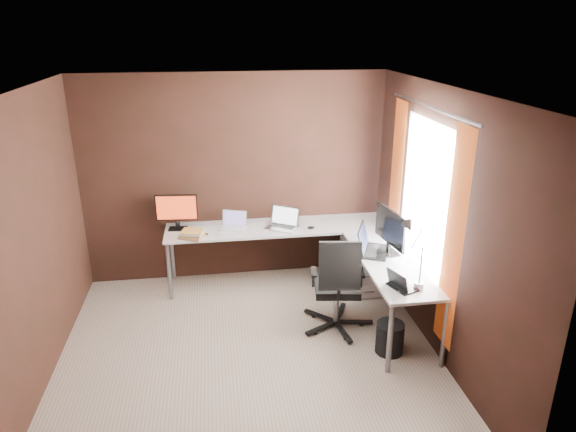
{
  "coord_description": "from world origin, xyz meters",
  "views": [
    {
      "loc": [
        -0.24,
        -4.15,
        3.0
      ],
      "look_at": [
        0.52,
        0.95,
        1.06
      ],
      "focal_mm": 32.0,
      "sensor_mm": 36.0,
      "label": 1
    }
  ],
  "objects_px": {
    "book_stack": "(192,234)",
    "drawer_pedestal": "(362,266)",
    "laptop_black_small": "(400,284)",
    "office_chair": "(337,302)",
    "laptop_black_big": "(369,246)",
    "monitor_left": "(177,210)",
    "laptop_white": "(234,225)",
    "wastebasket": "(390,338)",
    "laptop_silver": "(283,223)",
    "monitor_right": "(390,229)",
    "desk_lamp": "(413,246)"
  },
  "relations": [
    {
      "from": "drawer_pedestal",
      "to": "laptop_silver",
      "type": "bearing_deg",
      "value": 161.06
    },
    {
      "from": "laptop_black_small",
      "to": "wastebasket",
      "type": "xyz_separation_m",
      "value": [
        -0.03,
        0.07,
        -0.62
      ]
    },
    {
      "from": "laptop_silver",
      "to": "desk_lamp",
      "type": "height_order",
      "value": "desk_lamp"
    },
    {
      "from": "monitor_left",
      "to": "laptop_white",
      "type": "bearing_deg",
      "value": -1.27
    },
    {
      "from": "drawer_pedestal",
      "to": "laptop_white",
      "type": "bearing_deg",
      "value": 165.93
    },
    {
      "from": "office_chair",
      "to": "laptop_black_big",
      "type": "bearing_deg",
      "value": 41.73
    },
    {
      "from": "laptop_white",
      "to": "book_stack",
      "type": "height_order",
      "value": "laptop_white"
    },
    {
      "from": "laptop_white",
      "to": "office_chair",
      "type": "height_order",
      "value": "office_chair"
    },
    {
      "from": "monitor_left",
      "to": "office_chair",
      "type": "relative_size",
      "value": 0.46
    },
    {
      "from": "monitor_right",
      "to": "book_stack",
      "type": "xyz_separation_m",
      "value": [
        -2.05,
        0.73,
        -0.23
      ]
    },
    {
      "from": "monitor_right",
      "to": "wastebasket",
      "type": "distance_m",
      "value": 1.11
    },
    {
      "from": "laptop_black_big",
      "to": "laptop_black_small",
      "type": "height_order",
      "value": "laptop_black_big"
    },
    {
      "from": "monitor_left",
      "to": "desk_lamp",
      "type": "relative_size",
      "value": 0.75
    },
    {
      "from": "laptop_black_small",
      "to": "office_chair",
      "type": "relative_size",
      "value": 0.3
    },
    {
      "from": "monitor_left",
      "to": "wastebasket",
      "type": "xyz_separation_m",
      "value": [
        2.05,
        -1.71,
        -0.81
      ]
    },
    {
      "from": "laptop_black_big",
      "to": "laptop_white",
      "type": "bearing_deg",
      "value": 81.16
    },
    {
      "from": "drawer_pedestal",
      "to": "book_stack",
      "type": "relative_size",
      "value": 1.8
    },
    {
      "from": "laptop_black_small",
      "to": "office_chair",
      "type": "bearing_deg",
      "value": 17.42
    },
    {
      "from": "laptop_white",
      "to": "book_stack",
      "type": "bearing_deg",
      "value": -136.54
    },
    {
      "from": "monitor_left",
      "to": "desk_lamp",
      "type": "xyz_separation_m",
      "value": [
        2.18,
        -1.75,
        0.17
      ]
    },
    {
      "from": "laptop_white",
      "to": "laptop_black_big",
      "type": "height_order",
      "value": "laptop_black_big"
    },
    {
      "from": "drawer_pedestal",
      "to": "desk_lamp",
      "type": "xyz_separation_m",
      "value": [
        0.05,
        -1.31,
        0.84
      ]
    },
    {
      "from": "drawer_pedestal",
      "to": "laptop_white",
      "type": "distance_m",
      "value": 1.6
    },
    {
      "from": "laptop_white",
      "to": "wastebasket",
      "type": "relative_size",
      "value": 1.1
    },
    {
      "from": "drawer_pedestal",
      "to": "office_chair",
      "type": "xyz_separation_m",
      "value": [
        -0.49,
        -0.77,
        0.01
      ]
    },
    {
      "from": "monitor_left",
      "to": "book_stack",
      "type": "height_order",
      "value": "monitor_left"
    },
    {
      "from": "laptop_silver",
      "to": "laptop_white",
      "type": "bearing_deg",
      "value": -153.65
    },
    {
      "from": "office_chair",
      "to": "laptop_black_small",
      "type": "bearing_deg",
      "value": -42.84
    },
    {
      "from": "laptop_white",
      "to": "desk_lamp",
      "type": "xyz_separation_m",
      "value": [
        1.53,
        -1.68,
        0.36
      ]
    },
    {
      "from": "office_chair",
      "to": "desk_lamp",
      "type": "bearing_deg",
      "value": -35.63
    },
    {
      "from": "monitor_right",
      "to": "desk_lamp",
      "type": "distance_m",
      "value": 0.74
    },
    {
      "from": "monitor_left",
      "to": "laptop_black_small",
      "type": "distance_m",
      "value": 2.75
    },
    {
      "from": "monitor_right",
      "to": "drawer_pedestal",
      "type": "bearing_deg",
      "value": 0.73
    },
    {
      "from": "laptop_white",
      "to": "laptop_silver",
      "type": "distance_m",
      "value": 0.58
    },
    {
      "from": "drawer_pedestal",
      "to": "monitor_right",
      "type": "relative_size",
      "value": 1.02
    },
    {
      "from": "monitor_right",
      "to": "laptop_white",
      "type": "xyz_separation_m",
      "value": [
        -1.58,
        0.95,
        -0.23
      ]
    },
    {
      "from": "desk_lamp",
      "to": "laptop_white",
      "type": "bearing_deg",
      "value": 145.14
    },
    {
      "from": "laptop_white",
      "to": "laptop_black_big",
      "type": "distance_m",
      "value": 1.65
    },
    {
      "from": "laptop_white",
      "to": "office_chair",
      "type": "bearing_deg",
      "value": -30.69
    },
    {
      "from": "laptop_white",
      "to": "laptop_silver",
      "type": "bearing_deg",
      "value": 12.34
    },
    {
      "from": "wastebasket",
      "to": "laptop_black_small",
      "type": "bearing_deg",
      "value": -64.57
    },
    {
      "from": "wastebasket",
      "to": "laptop_silver",
      "type": "bearing_deg",
      "value": 117.51
    },
    {
      "from": "laptop_white",
      "to": "laptop_black_small",
      "type": "distance_m",
      "value": 2.23
    },
    {
      "from": "laptop_black_small",
      "to": "office_chair",
      "type": "xyz_separation_m",
      "value": [
        -0.44,
        0.56,
        -0.46
      ]
    },
    {
      "from": "laptop_silver",
      "to": "desk_lamp",
      "type": "distance_m",
      "value": 1.91
    },
    {
      "from": "drawer_pedestal",
      "to": "laptop_black_big",
      "type": "xyz_separation_m",
      "value": [
        -0.09,
        -0.52,
        0.49
      ]
    },
    {
      "from": "book_stack",
      "to": "drawer_pedestal",
      "type": "bearing_deg",
      "value": -4.39
    },
    {
      "from": "laptop_black_big",
      "to": "desk_lamp",
      "type": "bearing_deg",
      "value": -146.2
    },
    {
      "from": "book_stack",
      "to": "wastebasket",
      "type": "bearing_deg",
      "value": -37.1
    },
    {
      "from": "desk_lamp",
      "to": "office_chair",
      "type": "height_order",
      "value": "desk_lamp"
    }
  ]
}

